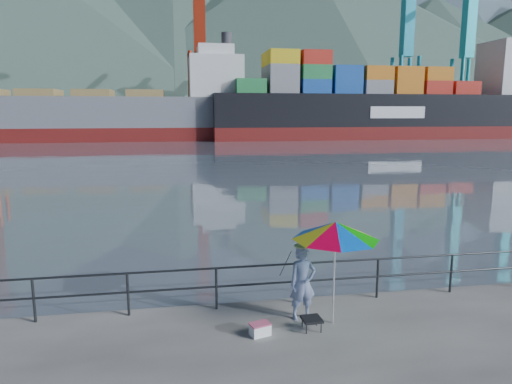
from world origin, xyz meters
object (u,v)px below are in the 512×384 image
Objects in this scene: cooler_bag at (260,330)px; container_ship at (393,105)px; bulk_carrier at (123,115)px; fisherman at (303,283)px; beach_umbrella at (336,231)px.

cooler_bag is 0.01× the size of container_ship.
container_ship is (48.30, -1.67, 1.74)m from bulk_carrier.
fisherman is 73.13m from bulk_carrier.
beach_umbrella is 0.04× the size of bulk_carrier.
beach_umbrella is 79.49m from container_ship.
beach_umbrella reaches higher than cooler_bag.
container_ship reaches higher than bulk_carrier.
cooler_bag is 80.62m from container_ship.
container_ship reaches higher than fisherman.
bulk_carrier is 48.36m from container_ship.
fisherman is at bearing 12.69° from cooler_bag.
cooler_bag is at bearing -156.14° from fisherman.
bulk_carrier reaches higher than fisherman.
bulk_carrier reaches higher than beach_umbrella.
beach_umbrella reaches higher than fisherman.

